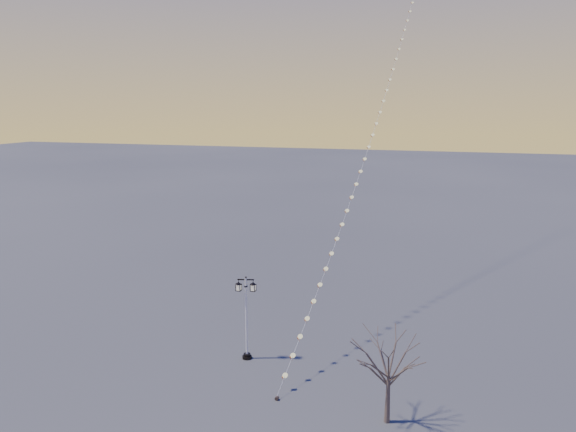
% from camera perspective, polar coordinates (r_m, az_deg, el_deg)
% --- Properties ---
extents(ground, '(300.00, 300.00, 0.00)m').
position_cam_1_polar(ground, '(28.13, -2.49, -18.08)').
color(ground, '#444445').
rests_on(ground, ground).
extents(street_lamp, '(1.20, 0.61, 4.79)m').
position_cam_1_polar(street_lamp, '(30.40, -4.40, -10.20)').
color(street_lamp, black).
rests_on(street_lamp, ground).
extents(bare_tree, '(2.52, 2.52, 4.18)m').
position_cam_1_polar(bare_tree, '(24.93, 10.59, -14.84)').
color(bare_tree, '#4E3F36').
rests_on(bare_tree, ground).
extents(kite_train, '(4.37, 38.95, 30.72)m').
position_cam_1_polar(kite_train, '(42.13, 9.73, 13.23)').
color(kite_train, black).
rests_on(kite_train, ground).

